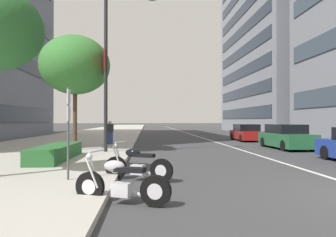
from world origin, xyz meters
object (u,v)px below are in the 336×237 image
Objects in this scene: car_mid_block_traffic at (246,133)px; pedestrian_on_plaza at (110,132)px; motorcycle_under_tarp at (121,184)px; street_lamp_with_banners at (114,56)px; motorcycle_far_end_row at (137,166)px; parking_sign_by_curb at (68,122)px; car_far_down_avenue at (286,137)px; street_tree_near_plaza_corner at (75,65)px.

car_mid_block_traffic is 2.95× the size of pedestrian_on_plaza.
pedestrian_on_plaza is at bearing 116.99° from car_mid_block_traffic.
motorcycle_under_tarp is 10.58m from street_lamp_with_banners.
car_mid_block_traffic is (17.03, -8.78, 0.24)m from motorcycle_far_end_row.
motorcycle_under_tarp is at bearing -141.85° from parking_sign_by_curb.
motorcycle_under_tarp is at bearing -173.18° from street_lamp_with_banners.
motorcycle_far_end_row is 19.16m from car_mid_block_traffic.
car_far_down_avenue is 0.75× the size of street_tree_near_plaza_corner.
street_tree_near_plaza_corner reaches higher than motorcycle_far_end_row.
motorcycle_far_end_row is 2.28m from parking_sign_by_curb.
parking_sign_by_curb is at bearing 150.87° from car_mid_block_traffic.
street_tree_near_plaza_corner reaches higher than car_far_down_avenue.
street_tree_near_plaza_corner is at bearing -52.12° from motorcycle_under_tarp.
parking_sign_by_curb is (-17.57, 10.60, 1.03)m from car_mid_block_traffic.
parking_sign_by_curb is 1.58× the size of pedestrian_on_plaza.
motorcycle_under_tarp is 21.54m from car_mid_block_traffic.
car_far_down_avenue is 13.10m from street_tree_near_plaza_corner.
parking_sign_by_curb reaches higher than motorcycle_far_end_row.
street_lamp_with_banners reaches higher than parking_sign_by_curb.
street_tree_near_plaza_corner is (-1.48, 12.38, 4.00)m from car_far_down_avenue.
car_mid_block_traffic is (19.54, -9.05, 0.24)m from motorcycle_under_tarp.
parking_sign_by_curb reaches higher than motorcycle_under_tarp.
street_lamp_with_banners reaches higher than motorcycle_far_end_row.
car_far_down_avenue is 11.37m from street_lamp_with_banners.
car_far_down_avenue is 1.00× the size of car_mid_block_traffic.
street_tree_near_plaza_corner is at bearing 96.64° from car_far_down_avenue.
car_mid_block_traffic is 20.54m from parking_sign_by_curb.
car_mid_block_traffic is at bearing -31.10° from parking_sign_by_curb.
street_tree_near_plaza_corner reaches higher than car_mid_block_traffic.
street_tree_near_plaza_corner is (10.57, 3.32, 4.29)m from motorcycle_under_tarp.
car_mid_block_traffic is 0.75× the size of street_tree_near_plaza_corner.
motorcycle_far_end_row is 0.80× the size of parking_sign_by_curb.
motorcycle_far_end_row is 1.26× the size of pedestrian_on_plaza.
street_lamp_with_banners is (7.49, -0.42, 3.32)m from parking_sign_by_curb.
motorcycle_under_tarp is at bearing 142.88° from car_far_down_avenue.
parking_sign_by_curb is 0.40× the size of street_tree_near_plaza_corner.
pedestrian_on_plaza is (-5.11, 10.94, 0.27)m from car_mid_block_traffic.
car_mid_block_traffic is 1.87× the size of parking_sign_by_curb.
street_tree_near_plaza_corner reaches higher than parking_sign_by_curb.
parking_sign_by_curb is 0.31× the size of street_lamp_with_banners.
street_tree_near_plaza_corner is (1.10, 2.19, -0.30)m from street_lamp_with_banners.
motorcycle_under_tarp is 0.44× the size of car_far_down_avenue.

